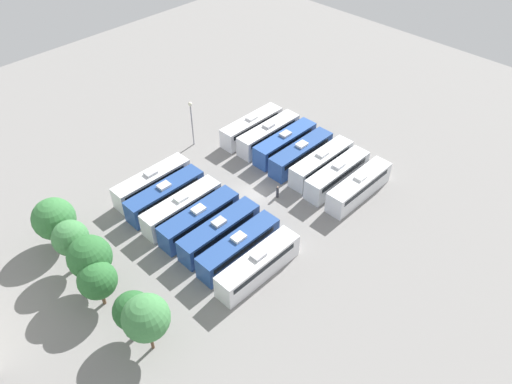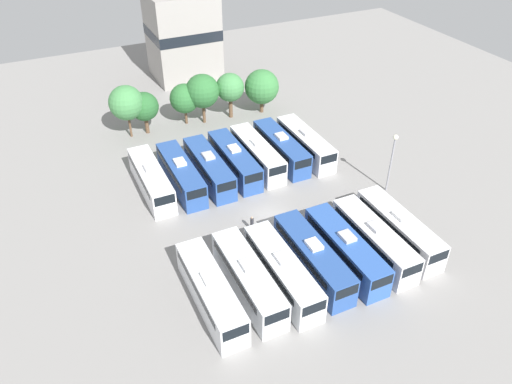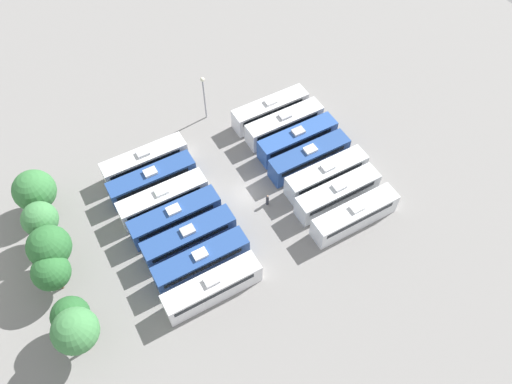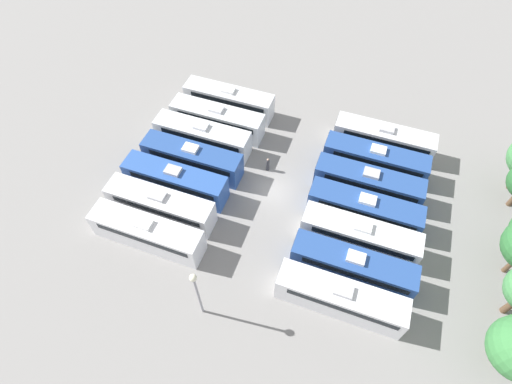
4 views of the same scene
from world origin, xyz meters
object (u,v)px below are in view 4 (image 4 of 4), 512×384
bus_1 (218,119)px  bus_7 (384,139)px  bus_9 (368,183)px  bus_6 (148,232)px  bus_4 (176,180)px  bus_8 (375,160)px  bus_5 (161,205)px  light_pole (196,289)px  bus_11 (360,235)px  bus_10 (365,209)px  worker_person (268,165)px  bus_0 (229,100)px  bus_3 (193,158)px  bus_13 (341,298)px  bus_12 (353,266)px  bus_2 (203,136)px

bus_1 → bus_7: same height
bus_9 → bus_6: bearing=-54.8°
bus_6 → bus_4: bearing=-177.0°
bus_8 → bus_9: (3.45, -0.11, 0.00)m
bus_5 → light_pole: light_pole is taller
bus_11 → bus_10: bearing=-176.8°
worker_person → bus_9: bearing=93.0°
bus_0 → bus_5: bearing=-1.6°
bus_0 → bus_9: size_ratio=1.00×
bus_6 → bus_0: bearing=179.6°
worker_person → light_pole: (17.35, -0.05, 4.18)m
bus_0 → bus_3: same height
bus_7 → bus_4: bearing=-55.3°
bus_13 → bus_0: bearing=-137.2°
bus_4 → bus_5: size_ratio=1.00×
bus_0 → bus_1: bearing=-0.0°
bus_1 → bus_3: 6.61m
bus_6 → bus_13: bearing=89.9°
bus_5 → worker_person: 12.46m
bus_3 → bus_0: bearing=179.2°
bus_3 → bus_9: same height
bus_12 → bus_1: bearing=-124.9°
bus_4 → light_pole: 14.31m
bus_10 → light_pole: size_ratio=1.52×
worker_person → bus_6: bearing=-31.7°
bus_8 → bus_10: (6.86, 0.14, 0.00)m
bus_10 → bus_3: bearing=-90.5°
bus_5 → light_pole: 11.85m
bus_9 → light_pole: (17.93, -10.99, 3.32)m
bus_2 → bus_11: bearing=70.9°
bus_13 → bus_9: bearing=-179.6°
bus_8 → bus_12: same height
bus_0 → bus_2: (6.78, -0.49, 0.00)m
bus_1 → worker_person: bus_1 is taller
bus_13 → bus_10: bearing=179.1°
bus_2 → bus_13: (13.48, 19.23, 0.00)m
bus_6 → bus_12: bearing=99.7°
bus_1 → bus_10: 20.08m
bus_10 → bus_12: (6.53, 0.20, 0.00)m
bus_7 → worker_person: size_ratio=6.12×
bus_5 → bus_8: 23.43m
bus_8 → worker_person: bus_8 is taller
bus_1 → bus_10: (6.78, 18.90, 0.00)m
bus_10 → worker_person: (-2.83, -11.20, -0.87)m
bus_4 → bus_6: (6.62, 0.34, 0.00)m
bus_0 → bus_4: same height
bus_4 → bus_0: bearing=178.0°
worker_person → bus_0: bearing=-134.5°
bus_1 → bus_7: size_ratio=1.00×
bus_4 → bus_9: bearing=109.1°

